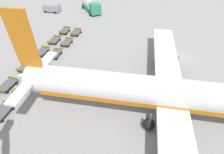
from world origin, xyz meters
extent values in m
plane|color=gray|center=(0.00, 0.00, 0.00)|extent=(500.00, 500.00, 0.00)
cylinder|color=white|center=(12.32, -2.73, 3.10)|extent=(7.03, 36.06, 3.41)
cone|color=white|center=(10.51, -20.59, 3.10)|extent=(3.64, 4.40, 3.24)
cube|color=orange|center=(10.57, -19.95, 8.05)|extent=(0.54, 2.57, 6.48)
cube|color=white|center=(10.57, -19.94, 3.61)|extent=(9.93, 2.29, 0.24)
cube|color=white|center=(12.18, -4.16, 2.33)|extent=(35.31, 6.80, 0.44)
cylinder|color=#333338|center=(3.18, -2.84, 1.11)|extent=(2.39, 3.29, 2.09)
cube|color=orange|center=(12.32, -2.73, 2.50)|extent=(6.73, 32.49, 0.61)
cylinder|color=#56565B|center=(14.55, -6.57, 1.45)|extent=(0.24, 0.24, 1.59)
sphere|color=black|center=(14.55, -6.57, 0.65)|extent=(1.31, 1.31, 1.31)
cylinder|color=#56565B|center=(9.37, -6.04, 1.45)|extent=(0.24, 0.24, 1.59)
sphere|color=black|center=(9.37, -6.04, 0.65)|extent=(1.31, 1.31, 1.31)
cube|color=#2D8C5B|center=(-18.40, -17.01, 1.62)|extent=(3.04, 3.22, 2.44)
cube|color=#2D8C5B|center=(-22.53, -19.29, 0.57)|extent=(5.85, 4.77, 1.14)
cylinder|color=silver|center=(-22.53, -19.29, 1.73)|extent=(5.58, 4.57, 2.45)
sphere|color=black|center=(-18.06, -18.20, 0.45)|extent=(0.90, 0.90, 0.90)
sphere|color=black|center=(-19.23, -16.09, 0.45)|extent=(0.90, 0.90, 0.90)
sphere|color=black|center=(-23.31, -21.09, 0.45)|extent=(0.90, 0.90, 0.90)
sphere|color=black|center=(-24.47, -18.99, 0.45)|extent=(0.90, 0.90, 0.90)
cube|color=gray|center=(-20.21, -28.97, 1.09)|extent=(2.83, 4.61, 1.64)
cube|color=#1E232D|center=(-20.56, -31.05, 1.38)|extent=(1.83, 0.38, 0.57)
sphere|color=black|center=(-21.45, -30.18, 0.30)|extent=(0.60, 0.60, 0.60)
sphere|color=black|center=(-19.43, -30.52, 0.30)|extent=(0.60, 0.60, 0.60)
sphere|color=black|center=(-21.00, -27.42, 0.30)|extent=(0.60, 0.60, 0.60)
sphere|color=black|center=(-18.97, -27.75, 0.30)|extent=(0.60, 0.60, 0.60)
cube|color=#515459|center=(-7.89, -22.11, 0.55)|extent=(2.80, 1.90, 0.10)
cube|color=olive|center=(-6.64, -22.28, 0.76)|extent=(0.29, 1.55, 0.32)
cube|color=olive|center=(-9.14, -21.93, 0.76)|extent=(0.29, 1.55, 0.32)
cube|color=#333338|center=(-6.25, -22.33, 0.43)|extent=(0.70, 0.16, 0.06)
sphere|color=black|center=(-7.08, -22.88, 0.18)|extent=(0.36, 0.36, 0.36)
sphere|color=black|center=(-6.90, -21.58, 0.18)|extent=(0.36, 0.36, 0.36)
sphere|color=black|center=(-8.89, -22.63, 0.18)|extent=(0.36, 0.36, 0.36)
sphere|color=black|center=(-8.71, -21.33, 0.18)|extent=(0.36, 0.36, 0.36)
cube|color=#515459|center=(-3.65, -22.94, 0.55)|extent=(2.81, 1.92, 0.10)
cube|color=olive|center=(-2.39, -23.12, 0.76)|extent=(0.31, 1.55, 0.32)
cube|color=olive|center=(-4.90, -22.75, 0.76)|extent=(0.31, 1.55, 0.32)
cube|color=#333338|center=(-2.01, -23.18, 0.43)|extent=(0.70, 0.16, 0.06)
sphere|color=black|center=(-2.84, -23.72, 0.18)|extent=(0.36, 0.36, 0.36)
sphere|color=black|center=(-2.65, -22.42, 0.18)|extent=(0.36, 0.36, 0.36)
sphere|color=black|center=(-4.65, -23.46, 0.18)|extent=(0.36, 0.36, 0.36)
sphere|color=black|center=(-4.45, -22.15, 0.18)|extent=(0.36, 0.36, 0.36)
cube|color=#515459|center=(0.64, -23.76, 0.55)|extent=(2.87, 2.04, 0.10)
cube|color=olive|center=(1.89, -24.01, 0.76)|extent=(0.38, 1.54, 0.32)
cube|color=olive|center=(-0.60, -23.51, 0.76)|extent=(0.38, 1.54, 0.32)
cube|color=#333338|center=(2.27, -24.09, 0.43)|extent=(0.70, 0.20, 0.06)
sphere|color=black|center=(1.41, -24.59, 0.18)|extent=(0.36, 0.36, 0.36)
sphere|color=black|center=(1.67, -23.30, 0.18)|extent=(0.36, 0.36, 0.36)
sphere|color=black|center=(-0.38, -24.23, 0.18)|extent=(0.36, 0.36, 0.36)
sphere|color=black|center=(-0.12, -22.94, 0.18)|extent=(0.36, 0.36, 0.36)
cube|color=#515459|center=(5.11, -24.56, 0.55)|extent=(2.87, 2.04, 0.10)
cube|color=olive|center=(6.35, -24.81, 0.76)|extent=(0.38, 1.54, 0.32)
cube|color=olive|center=(3.87, -24.31, 0.76)|extent=(0.38, 1.54, 0.32)
cube|color=#333338|center=(6.73, -24.88, 0.43)|extent=(0.70, 0.20, 0.06)
sphere|color=black|center=(5.87, -25.38, 0.18)|extent=(0.36, 0.36, 0.36)
sphere|color=black|center=(6.13, -24.09, 0.18)|extent=(0.36, 0.36, 0.36)
sphere|color=black|center=(4.08, -25.02, 0.18)|extent=(0.36, 0.36, 0.36)
sphere|color=black|center=(4.34, -23.73, 0.18)|extent=(0.36, 0.36, 0.36)
cube|color=#515459|center=(9.40, -25.24, 0.55)|extent=(2.88, 2.07, 0.10)
cube|color=olive|center=(8.16, -24.97, 0.76)|extent=(0.41, 1.54, 0.32)
sphere|color=black|center=(10.43, -24.79, 0.18)|extent=(0.36, 0.36, 0.36)
sphere|color=black|center=(8.37, -25.69, 0.18)|extent=(0.36, 0.36, 0.36)
sphere|color=black|center=(8.65, -24.40, 0.18)|extent=(0.36, 0.36, 0.36)
cube|color=#515459|center=(-7.28, -19.53, 0.55)|extent=(2.79, 1.89, 0.10)
cube|color=olive|center=(-6.02, -19.70, 0.76)|extent=(0.29, 1.55, 0.32)
cube|color=olive|center=(-8.53, -19.36, 0.76)|extent=(0.29, 1.55, 0.32)
cube|color=#333338|center=(-5.64, -19.75, 0.43)|extent=(0.70, 0.15, 0.06)
sphere|color=black|center=(-6.46, -20.30, 0.18)|extent=(0.36, 0.36, 0.36)
sphere|color=black|center=(-6.28, -19.00, 0.18)|extent=(0.36, 0.36, 0.36)
sphere|color=black|center=(-8.27, -20.06, 0.18)|extent=(0.36, 0.36, 0.36)
sphere|color=black|center=(-8.09, -18.75, 0.18)|extent=(0.36, 0.36, 0.36)
cube|color=#515459|center=(-2.97, -20.35, 0.55)|extent=(2.80, 1.90, 0.10)
cube|color=olive|center=(-1.72, -20.53, 0.76)|extent=(0.29, 1.55, 0.32)
cube|color=olive|center=(-4.23, -20.18, 0.76)|extent=(0.29, 1.55, 0.32)
cube|color=#333338|center=(-1.33, -20.58, 0.43)|extent=(0.70, 0.16, 0.06)
sphere|color=black|center=(-2.16, -21.13, 0.18)|extent=(0.36, 0.36, 0.36)
sphere|color=black|center=(-1.98, -19.83, 0.18)|extent=(0.36, 0.36, 0.36)
sphere|color=black|center=(-3.97, -20.88, 0.18)|extent=(0.36, 0.36, 0.36)
sphere|color=black|center=(-3.79, -19.58, 0.18)|extent=(0.36, 0.36, 0.36)
cube|color=#515459|center=(1.21, -21.22, 0.55)|extent=(2.81, 1.91, 0.10)
cube|color=olive|center=(2.46, -21.40, 0.76)|extent=(0.30, 1.55, 0.32)
cube|color=olive|center=(-0.05, -21.04, 0.76)|extent=(0.30, 1.55, 0.32)
cube|color=#333338|center=(2.84, -21.46, 0.43)|extent=(0.70, 0.16, 0.06)
sphere|color=black|center=(2.02, -22.00, 0.18)|extent=(0.36, 0.36, 0.36)
sphere|color=black|center=(2.20, -20.70, 0.18)|extent=(0.36, 0.36, 0.36)
sphere|color=black|center=(0.21, -21.74, 0.18)|extent=(0.36, 0.36, 0.36)
sphere|color=black|center=(0.40, -20.44, 0.18)|extent=(0.36, 0.36, 0.36)
cube|color=#515459|center=(5.48, -21.91, 0.55)|extent=(2.88, 2.07, 0.10)
cube|color=olive|center=(6.72, -22.18, 0.76)|extent=(0.40, 1.54, 0.32)
cube|color=olive|center=(4.24, -21.65, 0.76)|extent=(0.40, 1.54, 0.32)
cube|color=#333338|center=(7.10, -22.26, 0.43)|extent=(0.70, 0.21, 0.06)
sphere|color=black|center=(6.23, -22.75, 0.18)|extent=(0.36, 0.36, 0.36)
sphere|color=black|center=(6.51, -21.46, 0.18)|extent=(0.36, 0.36, 0.36)
sphere|color=black|center=(4.45, -22.37, 0.18)|extent=(0.36, 0.36, 0.36)
sphere|color=black|center=(4.72, -21.07, 0.18)|extent=(0.36, 0.36, 0.36)
cube|color=#515459|center=(9.69, -22.87, 0.55)|extent=(2.79, 1.88, 0.10)
cube|color=olive|center=(10.94, -23.03, 0.76)|extent=(0.28, 1.55, 0.32)
cube|color=olive|center=(8.43, -22.71, 0.76)|extent=(0.28, 1.55, 0.32)
cube|color=#333338|center=(11.33, -23.08, 0.43)|extent=(0.70, 0.15, 0.06)
sphere|color=black|center=(10.51, -23.64, 0.18)|extent=(0.36, 0.36, 0.36)
sphere|color=black|center=(10.68, -22.33, 0.18)|extent=(0.36, 0.36, 0.36)
sphere|color=black|center=(8.70, -23.41, 0.18)|extent=(0.36, 0.36, 0.36)
sphere|color=black|center=(8.87, -22.10, 0.18)|extent=(0.36, 0.36, 0.36)
cube|color=#515459|center=(13.90, -23.43, 0.55)|extent=(2.85, 2.00, 0.10)
cube|color=olive|center=(12.66, -23.20, 0.76)|extent=(0.36, 1.54, 0.32)
sphere|color=black|center=(14.92, -22.95, 0.18)|extent=(0.36, 0.36, 0.36)
sphere|color=black|center=(12.88, -23.92, 0.18)|extent=(0.36, 0.36, 0.36)
sphere|color=black|center=(13.12, -22.62, 0.18)|extent=(0.36, 0.36, 0.36)
cube|color=yellow|center=(10.43, -11.71, 0.00)|extent=(4.31, 39.45, 0.01)
camera|label=1|loc=(25.97, -9.79, 16.54)|focal=28.00mm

